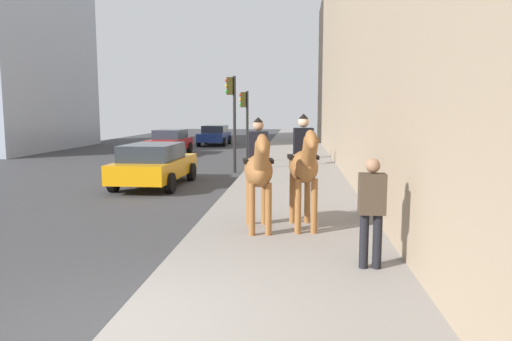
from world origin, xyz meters
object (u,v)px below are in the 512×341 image
(car_mid_lane, at_px, (154,164))
(traffic_light_far_curb, at_px, (245,115))
(car_near_lane, at_px, (170,142))
(traffic_light_near_curb, at_px, (232,108))
(mounted_horse_near, at_px, (259,168))
(mounted_horse_far, at_px, (304,165))
(car_far_lane, at_px, (215,135))
(pedestrian_greeting, at_px, (372,206))

(car_mid_lane, height_order, traffic_light_far_curb, traffic_light_far_curb)
(car_near_lane, relative_size, traffic_light_far_curb, 1.20)
(car_mid_lane, relative_size, traffic_light_near_curb, 1.13)
(mounted_horse_near, bearing_deg, traffic_light_far_curb, 178.25)
(mounted_horse_far, xyz_separation_m, car_far_lane, (25.03, 6.21, -0.68))
(pedestrian_greeting, height_order, traffic_light_near_curb, traffic_light_near_curb)
(mounted_horse_far, height_order, traffic_light_far_curb, traffic_light_far_curb)
(traffic_light_near_curb, bearing_deg, car_near_lane, 31.69)
(traffic_light_near_curb, height_order, traffic_light_far_curb, traffic_light_near_curb)
(pedestrian_greeting, distance_m, car_near_lane, 21.33)
(car_far_lane, bearing_deg, car_near_lane, -8.92)
(mounted_horse_far, bearing_deg, car_near_lane, -164.02)
(mounted_horse_near, height_order, pedestrian_greeting, mounted_horse_near)
(car_mid_lane, xyz_separation_m, traffic_light_near_curb, (3.74, -2.12, 1.85))
(traffic_light_far_curb, bearing_deg, traffic_light_near_curb, 176.21)
(pedestrian_greeting, xyz_separation_m, car_near_lane, (19.58, 8.47, -0.34))
(mounted_horse_near, xyz_separation_m, pedestrian_greeting, (-2.16, -1.90, -0.29))
(mounted_horse_near, distance_m, car_far_lane, 25.81)
(traffic_light_far_curb, bearing_deg, mounted_horse_far, -168.41)
(mounted_horse_near, bearing_deg, car_far_lane, -177.33)
(mounted_horse_near, distance_m, traffic_light_far_curb, 12.91)
(pedestrian_greeting, bearing_deg, mounted_horse_near, 42.10)
(mounted_horse_near, height_order, traffic_light_far_curb, traffic_light_far_curb)
(mounted_horse_near, xyz_separation_m, car_near_lane, (17.41, 6.57, -0.63))
(mounted_horse_near, relative_size, car_far_lane, 0.51)
(car_far_lane, height_order, traffic_light_far_curb, traffic_light_far_curb)
(mounted_horse_near, relative_size, car_near_lane, 0.55)
(car_near_lane, bearing_deg, car_mid_lane, 14.37)
(car_mid_lane, bearing_deg, pedestrian_greeting, -143.24)
(car_far_lane, xyz_separation_m, traffic_light_near_curb, (-15.44, -3.44, 1.85))
(pedestrian_greeting, bearing_deg, mounted_horse_far, 23.63)
(mounted_horse_far, distance_m, car_far_lane, 25.80)
(mounted_horse_near, distance_m, traffic_light_near_curb, 10.06)
(traffic_light_near_curb, bearing_deg, car_far_lane, 12.57)
(mounted_horse_near, bearing_deg, car_mid_lane, -155.86)
(pedestrian_greeting, height_order, car_near_lane, pedestrian_greeting)
(car_far_lane, bearing_deg, car_mid_lane, 4.11)
(car_near_lane, distance_m, traffic_light_near_curb, 9.13)
(mounted_horse_near, relative_size, mounted_horse_far, 0.97)
(mounted_horse_near, xyz_separation_m, traffic_light_near_curb, (9.81, 1.87, 1.23))
(pedestrian_greeting, bearing_deg, traffic_light_far_curb, 14.28)
(car_far_lane, bearing_deg, traffic_light_near_curb, 12.75)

